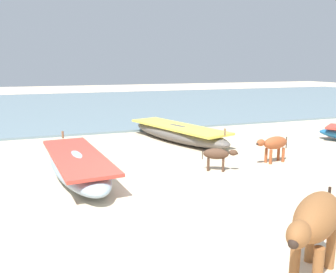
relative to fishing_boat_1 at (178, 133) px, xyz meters
name	(u,v)px	position (x,y,z in m)	size (l,w,h in m)	color
ground	(159,194)	(-2.22, -4.49, -0.29)	(80.00, 80.00, 0.00)	beige
sea_water	(74,105)	(-2.22, 12.12, -0.25)	(60.00, 20.00, 0.08)	slate
fishing_boat_1	(178,133)	(0.00, 0.00, 0.00)	(2.41, 4.81, 0.74)	#5B5651
fishing_boat_3	(77,164)	(-3.61, -2.76, 0.00)	(1.44, 4.33, 0.73)	#8CA5B7
cow_adult_brown	(316,221)	(-1.44, -7.80, 0.45)	(1.46, 1.13, 1.04)	brown
calf_near_rust	(274,144)	(1.37, -3.34, 0.20)	(1.07, 0.41, 0.69)	#9E4C28
calf_far_dark	(217,155)	(-0.38, -3.48, 0.11)	(0.80, 0.57, 0.56)	#4C3323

